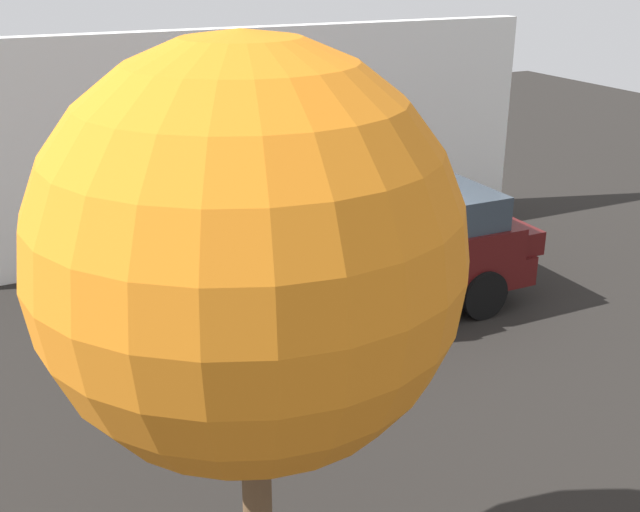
% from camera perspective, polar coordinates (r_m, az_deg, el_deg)
% --- Properties ---
extents(ground_plane, '(40.00, 40.00, 0.00)m').
position_cam_1_polar(ground_plane, '(12.27, 2.53, -4.34)').
color(ground_plane, black).
extents(pickup_truck, '(6.05, 2.06, 2.23)m').
position_cam_1_polar(pickup_truck, '(12.05, 4.13, 0.09)').
color(pickup_truck, '#470F0F').
rests_on(pickup_truck, ground_plane).
extents(building_facade, '(11.21, 0.36, 4.07)m').
position_cam_1_polar(building_facade, '(14.91, -4.11, 8.61)').
color(building_facade, white).
rests_on(building_facade, ground_plane).
extents(tree_background, '(2.92, 2.92, 4.90)m').
position_cam_1_polar(tree_background, '(5.21, -5.26, -0.05)').
color(tree_background, brown).
rests_on(tree_background, ground_plane).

